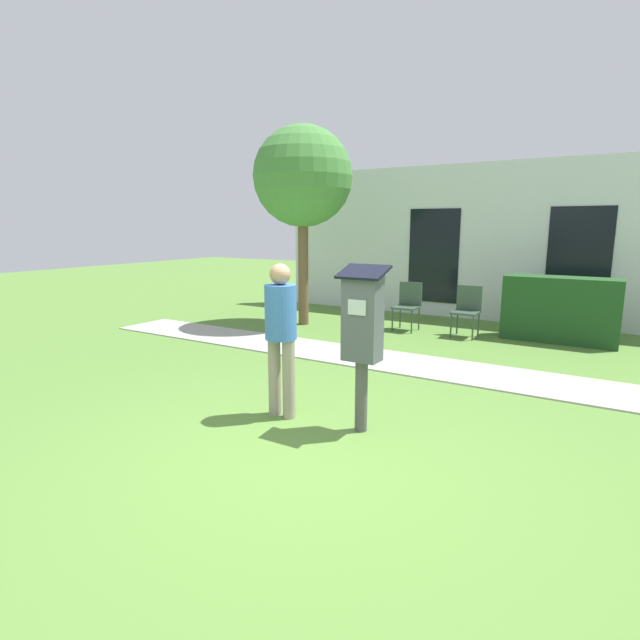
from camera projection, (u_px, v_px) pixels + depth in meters
The scene contains 9 objects.
ground_plane at pixel (311, 455), 4.30m from camera, with size 40.00×40.00×0.00m, color #517A33.
sidewalk at pixel (432, 367), 6.92m from camera, with size 12.00×1.10×0.02m.
building_facade at pixel (503, 243), 10.09m from camera, with size 10.00×0.26×3.20m.
parking_meter at pixel (362, 327), 4.63m from camera, with size 0.44×0.31×1.59m.
person_standing at pixel (281, 328), 5.01m from camera, with size 0.32×0.32×1.58m.
outdoor_chair_left at pixel (408, 302), 9.38m from camera, with size 0.44×0.44×0.90m.
outdoor_chair_middle at pixel (467, 307), 8.83m from camera, with size 0.44×0.44×0.90m.
hedge_row at pixel (560, 309), 8.43m from camera, with size 1.81×0.60×1.10m.
tree at pixel (303, 178), 9.48m from camera, with size 1.90×1.90×3.82m.
Camera 1 is at (2.16, -3.38, 1.95)m, focal length 28.00 mm.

